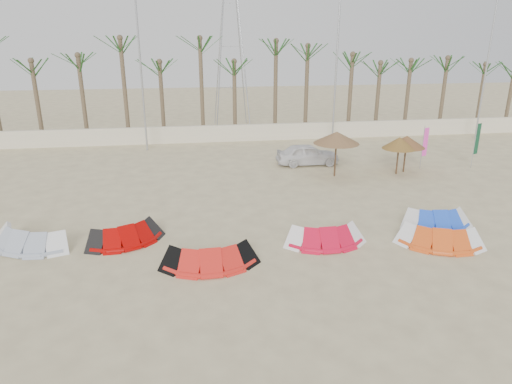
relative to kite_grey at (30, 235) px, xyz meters
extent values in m
plane|color=beige|center=(9.44, -4.61, -0.42)|extent=(120.00, 120.00, 0.00)
cube|color=beige|center=(9.44, 17.39, 0.23)|extent=(60.00, 0.30, 1.30)
cylinder|color=brown|center=(-4.56, 18.89, 2.83)|extent=(0.32, 0.32, 6.50)
ellipsoid|color=#194719|center=(-4.56, 18.89, 6.08)|extent=(4.00, 4.00, 2.40)
cylinder|color=brown|center=(5.44, 18.89, 2.83)|extent=(0.32, 0.32, 6.50)
ellipsoid|color=#194719|center=(5.44, 18.89, 6.08)|extent=(4.00, 4.00, 2.40)
cylinder|color=brown|center=(15.44, 18.89, 2.83)|extent=(0.32, 0.32, 6.50)
ellipsoid|color=#194719|center=(15.44, 18.89, 6.08)|extent=(4.00, 4.00, 2.40)
cylinder|color=brown|center=(25.44, 18.89, 2.83)|extent=(0.32, 0.32, 6.50)
ellipsoid|color=#194719|center=(25.44, 18.89, 6.08)|extent=(4.00, 4.00, 2.40)
cylinder|color=brown|center=(33.44, 18.89, 2.83)|extent=(0.32, 0.32, 6.50)
ellipsoid|color=#194719|center=(33.44, 18.89, 6.08)|extent=(4.00, 4.00, 2.40)
cylinder|color=#A5A8AD|center=(3.44, 15.39, 5.08)|extent=(0.14, 0.14, 11.00)
cylinder|color=#A5A8AD|center=(17.44, 15.39, 5.08)|extent=(0.14, 0.14, 11.00)
cylinder|color=#A5A8AD|center=(29.44, 15.39, 5.08)|extent=(0.14, 0.14, 11.00)
cylinder|color=#98A1B1|center=(0.00, -0.31, -0.32)|extent=(3.00, 1.59, 0.20)
cube|color=white|center=(1.46, -0.21, -0.17)|extent=(1.02, 1.25, 0.40)
cylinder|color=#A20301|center=(3.82, -0.48, -0.32)|extent=(2.62, 1.36, 0.20)
cube|color=black|center=(2.56, -0.38, -0.17)|extent=(1.01, 1.25, 0.40)
cube|color=black|center=(5.08, -0.38, -0.17)|extent=(1.01, 1.25, 0.40)
cylinder|color=red|center=(7.10, -2.92, -0.32)|extent=(3.22, 0.30, 0.20)
cube|color=black|center=(5.65, -2.82, -0.17)|extent=(0.63, 1.12, 0.40)
cube|color=black|center=(8.54, -2.82, -0.17)|extent=(0.63, 1.12, 0.40)
cylinder|color=red|center=(11.82, -1.78, -0.32)|extent=(2.92, 0.25, 0.20)
cube|color=white|center=(10.51, -1.68, -0.17)|extent=(0.62, 1.11, 0.40)
cube|color=white|center=(13.14, -1.68, -0.17)|extent=(0.62, 1.11, 0.40)
cylinder|color=#E35017|center=(16.32, -2.57, -0.32)|extent=(2.88, 1.26, 0.20)
cube|color=white|center=(14.96, -2.47, -0.17)|extent=(0.95, 1.24, 0.40)
cube|color=white|center=(17.67, -2.47, -0.17)|extent=(0.95, 1.24, 0.40)
cylinder|color=blue|center=(17.21, -0.77, -0.32)|extent=(2.71, 0.46, 0.20)
cube|color=silver|center=(16.00, -0.67, -0.17)|extent=(0.71, 1.15, 0.40)
cube|color=silver|center=(18.43, -0.67, -0.17)|extent=(0.71, 1.15, 0.40)
cylinder|color=#4C331E|center=(15.05, 7.24, 0.88)|extent=(0.10, 0.10, 2.61)
cone|color=brown|center=(15.05, 7.24, 1.94)|extent=(2.71, 2.71, 0.70)
cylinder|color=#4C331E|center=(19.56, 7.50, 0.66)|extent=(0.10, 0.10, 2.16)
cone|color=brown|center=(19.56, 7.50, 1.49)|extent=(2.24, 2.24, 0.70)
cylinder|color=#4C331E|center=(18.91, 7.13, 0.67)|extent=(0.10, 0.10, 2.18)
cone|color=brown|center=(18.91, 7.13, 1.51)|extent=(2.00, 2.00, 0.70)
cylinder|color=#A5A8AD|center=(20.89, 7.98, 0.95)|extent=(0.04, 0.04, 2.74)
cube|color=#FF40C4|center=(21.11, 7.98, 1.28)|extent=(0.40, 0.17, 1.78)
cylinder|color=#A5A8AD|center=(24.17, 7.66, 1.08)|extent=(0.04, 0.04, 3.00)
cube|color=#0F4228|center=(24.39, 7.66, 1.44)|extent=(0.39, 0.19, 1.95)
imported|color=silver|center=(14.07, 9.94, 0.26)|extent=(4.02, 1.62, 1.37)
camera|label=1|loc=(6.61, -17.94, 7.73)|focal=32.00mm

